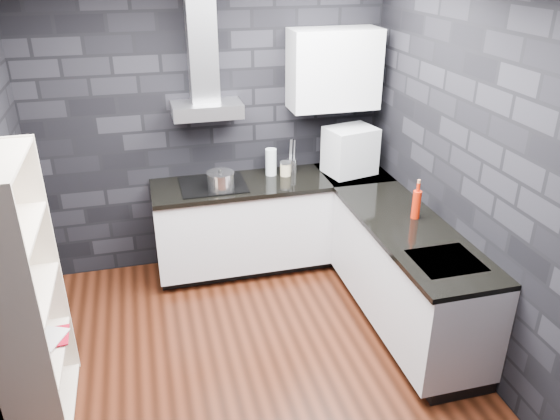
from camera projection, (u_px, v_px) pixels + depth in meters
name	position (u px, v px, depth m)	size (l,w,h in m)	color
ground	(250.00, 358.00, 4.16)	(3.20, 3.20, 0.00)	#3D190D
wall_back	(211.00, 126.00, 4.99)	(3.20, 0.05, 2.70)	black
wall_front	(327.00, 358.00, 2.16)	(3.20, 0.05, 2.70)	black
wall_right	(466.00, 173.00, 3.94)	(0.05, 3.20, 2.70)	black
toekick_back	(272.00, 257.00, 5.42)	(2.18, 0.50, 0.10)	black
toekick_right	(406.00, 318.00, 4.53)	(0.50, 1.78, 0.10)	black
counter_back_cab	(273.00, 220.00, 5.20)	(2.20, 0.60, 0.76)	silver
counter_right_cab	(407.00, 274.00, 4.33)	(0.60, 1.80, 0.76)	silver
counter_back_top	(273.00, 182.00, 5.02)	(2.20, 0.62, 0.04)	black
counter_right_top	(411.00, 230.00, 4.16)	(0.62, 1.80, 0.04)	black
counter_corner_top	(354.00, 173.00, 5.21)	(0.62, 0.62, 0.04)	black
hood_body	(207.00, 110.00, 4.72)	(0.60, 0.34, 0.12)	#B4B5BA
hood_chimney	(202.00, 48.00, 4.56)	(0.24, 0.20, 0.90)	#B4B5BA
upper_cabinet	(334.00, 69.00, 4.85)	(0.80, 0.35, 0.70)	silver
cooktop	(213.00, 185.00, 4.89)	(0.58, 0.50, 0.01)	black
sink_rim	(446.00, 261.00, 3.72)	(0.44, 0.40, 0.01)	#B4B5BA
pot	(221.00, 181.00, 4.77)	(0.23, 0.23, 0.14)	silver
glass_vase	(271.00, 162.00, 5.07)	(0.10, 0.10, 0.25)	white
storage_jar	(285.00, 169.00, 5.08)	(0.10, 0.10, 0.12)	#C9B78D
utensil_crock	(292.00, 165.00, 5.17)	(0.10, 0.10, 0.13)	silver
appliance_garage	(350.00, 151.00, 5.07)	(0.44, 0.34, 0.44)	silver
red_bottle	(416.00, 205.00, 4.26)	(0.07, 0.07, 0.23)	#B81F08
bookshelf	(23.00, 298.00, 3.31)	(0.34, 0.80, 1.80)	beige
fruit_bowl	(18.00, 307.00, 3.16)	(0.20, 0.20, 0.05)	silver
book_red	(40.00, 327.00, 3.58)	(0.17, 0.02, 0.23)	maroon
book_second	(34.00, 324.00, 3.57)	(0.18, 0.02, 0.24)	#B2B2B2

